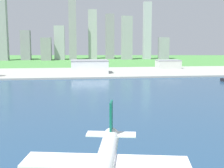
# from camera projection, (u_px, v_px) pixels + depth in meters

# --- Properties ---
(ground_plane) EXTENTS (2400.00, 2400.00, 0.00)m
(ground_plane) POSITION_uv_depth(u_px,v_px,m) (81.00, 95.00, 300.03)
(ground_plane) COLOR #498A41
(water_bay) EXTENTS (840.00, 360.00, 0.15)m
(water_bay) POSITION_uv_depth(u_px,v_px,m) (83.00, 109.00, 241.09)
(water_bay) COLOR navy
(water_bay) RESTS_ON ground
(industrial_pier) EXTENTS (840.00, 140.00, 2.50)m
(industrial_pier) POSITION_uv_depth(u_px,v_px,m) (79.00, 73.00, 486.43)
(industrial_pier) COLOR #A2A69C
(industrial_pier) RESTS_ON ground
(airplane_landing) EXTENTS (34.79, 39.99, 12.91)m
(airplane_landing) POSITION_uv_depth(u_px,v_px,m) (105.00, 164.00, 60.87)
(airplane_landing) COLOR white
(warehouse_main) EXTENTS (55.83, 35.52, 19.64)m
(warehouse_main) POSITION_uv_depth(u_px,v_px,m) (89.00, 66.00, 469.80)
(warehouse_main) COLOR white
(warehouse_main) RESTS_ON industrial_pier
(warehouse_annex) EXTENTS (40.30, 29.08, 14.86)m
(warehouse_annex) POSITION_uv_depth(u_px,v_px,m) (168.00, 64.00, 540.18)
(warehouse_annex) COLOR silver
(warehouse_annex) RESTS_ON industrial_pier
(distant_skyline) EXTENTS (433.39, 71.81, 150.94)m
(distant_skyline) POSITION_uv_depth(u_px,v_px,m) (81.00, 37.00, 794.73)
(distant_skyline) COLOR #93969A
(distant_skyline) RESTS_ON ground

